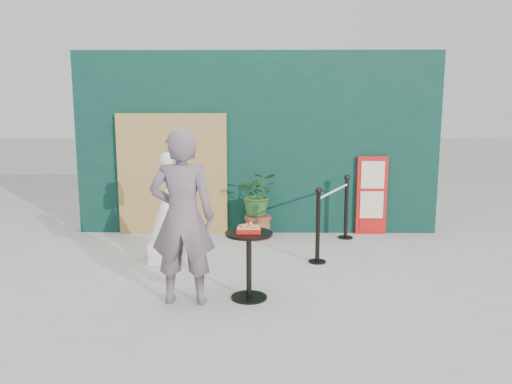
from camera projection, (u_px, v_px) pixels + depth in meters
name	position (u px, v px, depth m)	size (l,w,h in m)	color
ground	(255.00, 300.00, 5.48)	(60.00, 60.00, 0.00)	#ADAAA5
back_wall	(257.00, 143.00, 8.34)	(6.00, 0.30, 3.00)	#0A2D27
bamboo_fence	(172.00, 174.00, 8.23)	(1.80, 0.08, 2.00)	tan
woman	(182.00, 217.00, 5.27)	(0.69, 0.45, 1.88)	slate
menu_board	(372.00, 196.00, 8.27)	(0.50, 0.07, 1.30)	red
statue	(169.00, 217.00, 6.81)	(0.58, 0.58, 1.50)	white
cafe_table	(249.00, 255.00, 5.44)	(0.52, 0.52, 0.75)	black
food_basket	(249.00, 229.00, 5.40)	(0.26, 0.19, 0.11)	red
planter	(258.00, 200.00, 7.97)	(0.64, 0.55, 1.09)	brown
stanchion_barrier	(333.00, 217.00, 7.37)	(0.84, 1.54, 1.03)	black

